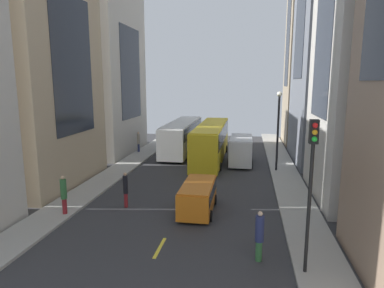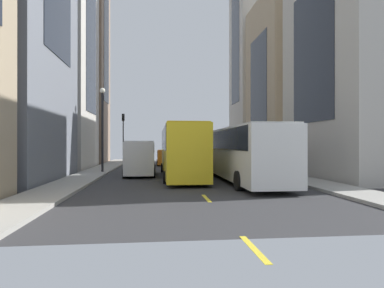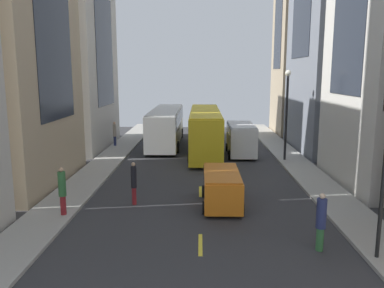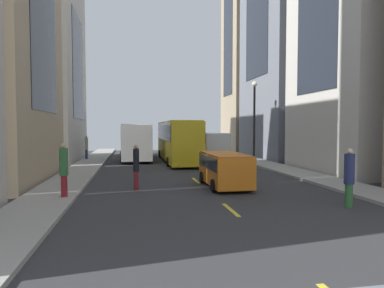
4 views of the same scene
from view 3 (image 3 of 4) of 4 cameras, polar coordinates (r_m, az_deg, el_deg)
name	(u,v)px [view 3 (image 3 of 4)]	position (r m, az deg, el deg)	size (l,w,h in m)	color
ground_plane	(200,164)	(29.18, 1.24, -2.89)	(40.47, 40.47, 0.00)	#333335
sidewalk_west	(106,162)	(30.01, -12.42, -2.62)	(2.31, 44.00, 0.15)	#9E9B93
sidewalk_east	(296,163)	(30.02, 14.89, -2.72)	(2.31, 44.00, 0.15)	#9E9B93
lane_stripe_1	(200,244)	(15.87, 1.23, -14.43)	(0.16, 2.00, 0.01)	yellow
lane_stripe_2	(200,192)	(22.42, 1.23, -6.94)	(0.16, 2.00, 0.01)	yellow
lane_stripe_3	(200,164)	(29.18, 1.24, -2.88)	(0.16, 2.00, 0.01)	yellow
lane_stripe_4	(200,146)	(36.03, 1.24, -0.35)	(0.16, 2.00, 0.01)	yellow
lane_stripe_5	(200,135)	(42.93, 1.24, 1.37)	(0.16, 2.00, 0.01)	yellow
lane_stripe_6	(200,126)	(49.86, 1.24, 2.61)	(0.16, 2.00, 0.01)	yellow
building_west_2	(53,51)	(37.30, -19.55, 12.60)	(9.12, 10.56, 17.07)	#B7B2A8
city_bus_white	(166,123)	(36.80, -3.78, 3.01)	(2.80, 12.39, 3.35)	silver
streetcar_yellow	(205,128)	(33.10, 1.93, 2.41)	(2.70, 13.05, 3.59)	yellow
delivery_van_white	(241,137)	(32.20, 7.17, 1.02)	(2.25, 5.07, 2.58)	white
car_orange_0	(222,185)	(20.05, 4.36, -6.04)	(1.98, 4.34, 1.73)	orange
pedestrian_walking_far	(62,190)	(19.11, -18.38, -6.32)	(0.35, 0.35, 2.25)	maroon
pedestrian_crossing_mid	(321,220)	(15.71, 18.28, -10.53)	(0.38, 0.38, 2.25)	#336B38
pedestrian_crossing_near	(134,182)	(20.18, -8.48, -5.48)	(0.29, 0.29, 2.22)	maroon
pedestrian_waiting_curb	(115,133)	(36.14, -11.21, 1.61)	(0.31, 0.31, 2.18)	navy
streetlamp_near	(287,105)	(30.11, 13.65, 5.51)	(0.44, 0.44, 6.72)	black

